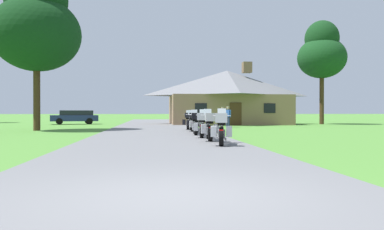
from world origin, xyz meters
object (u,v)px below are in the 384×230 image
at_px(motorcycle_orange_nearest_to_camera, 222,129).
at_px(parked_navy_suv_far_left, 75,117).
at_px(motorcycle_white_second_in_row, 209,127).
at_px(motorcycle_silver_third_in_row, 202,125).
at_px(motorcycle_yellow_fifth_in_row, 196,123).
at_px(motorcycle_red_fourth_in_row, 195,124).
at_px(tree_right_of_lodge, 322,52).
at_px(tree_left_near, 37,24).
at_px(motorcycle_red_farthest_in_row, 188,121).
at_px(bystander_blue_shirt_near_lodge, 228,116).
at_px(motorcycle_white_sixth_in_row, 192,122).
at_px(bystander_gray_shirt_beside_signpost, 222,115).

distance_m(motorcycle_orange_nearest_to_camera, parked_navy_suv_far_left, 28.41).
relative_size(motorcycle_orange_nearest_to_camera, motorcycle_white_second_in_row, 0.99).
height_order(motorcycle_silver_third_in_row, motorcycle_yellow_fifth_in_row, same).
distance_m(motorcycle_red_fourth_in_row, tree_right_of_lodge, 24.11).
height_order(motorcycle_red_fourth_in_row, parked_navy_suv_far_left, parked_navy_suv_far_left).
height_order(motorcycle_silver_third_in_row, tree_left_near, tree_left_near).
bearing_deg(motorcycle_red_farthest_in_row, bystander_blue_shirt_near_lodge, 57.78).
xyz_separation_m(motorcycle_orange_nearest_to_camera, tree_right_of_lodge, (14.79, 24.12, 6.69)).
height_order(motorcycle_white_second_in_row, motorcycle_white_sixth_in_row, same).
height_order(motorcycle_orange_nearest_to_camera, bystander_blue_shirt_near_lodge, bystander_blue_shirt_near_lodge).
bearing_deg(bystander_blue_shirt_near_lodge, motorcycle_white_second_in_row, -62.03).
relative_size(motorcycle_white_sixth_in_row, tree_right_of_lodge, 0.20).
distance_m(motorcycle_silver_third_in_row, motorcycle_white_sixth_in_row, 5.81).
bearing_deg(tree_left_near, motorcycle_orange_nearest_to_camera, -52.46).
height_order(bystander_blue_shirt_near_lodge, bystander_gray_shirt_beside_signpost, same).
xyz_separation_m(motorcycle_white_second_in_row, parked_navy_suv_far_left, (-10.05, 24.39, 0.17)).
xyz_separation_m(motorcycle_white_second_in_row, motorcycle_yellow_fifth_in_row, (0.13, 6.04, 0.00)).
height_order(motorcycle_white_second_in_row, parked_navy_suv_far_left, parked_navy_suv_far_left).
height_order(motorcycle_white_second_in_row, motorcycle_red_farthest_in_row, same).
relative_size(motorcycle_white_second_in_row, motorcycle_silver_third_in_row, 1.01).
bearing_deg(bystander_gray_shirt_beside_signpost, parked_navy_suv_far_left, 43.75).
bearing_deg(motorcycle_orange_nearest_to_camera, motorcycle_white_second_in_row, 103.78).
bearing_deg(parked_navy_suv_far_left, tree_left_near, 166.33).
relative_size(tree_left_near, parked_navy_suv_far_left, 2.20).
xyz_separation_m(motorcycle_white_second_in_row, motorcycle_red_fourth_in_row, (-0.09, 4.30, 0.01)).
relative_size(motorcycle_orange_nearest_to_camera, bystander_gray_shirt_beside_signpost, 1.23).
bearing_deg(bystander_blue_shirt_near_lodge, parked_navy_suv_far_left, -173.05).
bearing_deg(motorcycle_red_fourth_in_row, bystander_blue_shirt_near_lodge, 73.57).
xyz_separation_m(motorcycle_white_sixth_in_row, tree_right_of_lodge, (14.76, 14.07, 6.69)).
bearing_deg(motorcycle_yellow_fifth_in_row, motorcycle_white_sixth_in_row, 92.03).
bearing_deg(motorcycle_orange_nearest_to_camera, tree_right_of_lodge, 69.55).
relative_size(motorcycle_red_fourth_in_row, tree_left_near, 0.19).
xyz_separation_m(motorcycle_red_fourth_in_row, bystander_gray_shirt_beside_signpost, (3.85, 13.02, 0.33)).
relative_size(motorcycle_red_farthest_in_row, tree_left_near, 0.19).
xyz_separation_m(tree_right_of_lodge, tree_left_near, (-24.76, -11.14, -0.26)).
relative_size(motorcycle_yellow_fifth_in_row, tree_left_near, 0.19).
distance_m(motorcycle_orange_nearest_to_camera, bystander_blue_shirt_near_lodge, 17.19).
distance_m(motorcycle_white_second_in_row, motorcycle_red_farthest_in_row, 10.25).
height_order(motorcycle_orange_nearest_to_camera, motorcycle_white_sixth_in_row, same).
distance_m(motorcycle_yellow_fifth_in_row, tree_right_of_lodge, 22.72).
bearing_deg(motorcycle_silver_third_in_row, parked_navy_suv_far_left, 123.92).
bearing_deg(motorcycle_white_sixth_in_row, motorcycle_yellow_fifth_in_row, -88.36).
bearing_deg(parked_navy_suv_far_left, motorcycle_red_farthest_in_row, -158.73).
distance_m(motorcycle_orange_nearest_to_camera, motorcycle_silver_third_in_row, 4.24).
distance_m(motorcycle_white_second_in_row, bystander_blue_shirt_near_lodge, 15.13).
relative_size(motorcycle_yellow_fifth_in_row, parked_navy_suv_far_left, 0.42).
bearing_deg(bystander_gray_shirt_beside_signpost, motorcycle_yellow_fifth_in_row, 142.97).
distance_m(motorcycle_red_fourth_in_row, parked_navy_suv_far_left, 22.42).
xyz_separation_m(motorcycle_orange_nearest_to_camera, bystander_blue_shirt_near_lodge, (3.61, 16.81, 0.34)).
xyz_separation_m(motorcycle_silver_third_in_row, bystander_blue_shirt_near_lodge, (3.74, 12.57, 0.34)).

